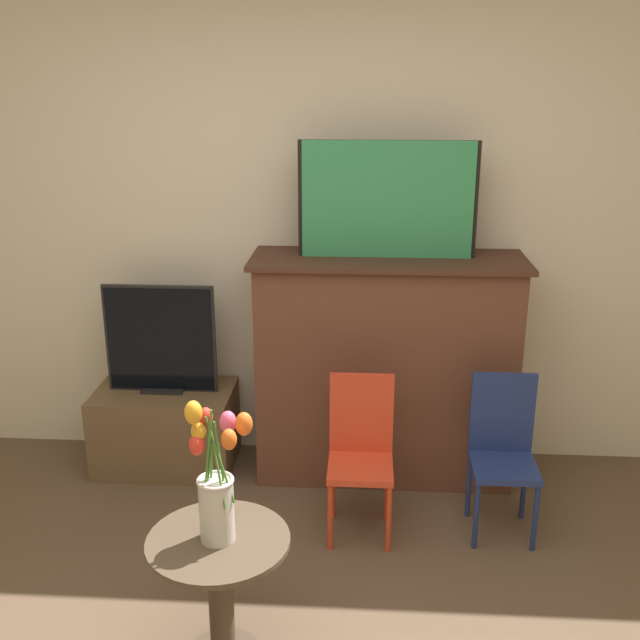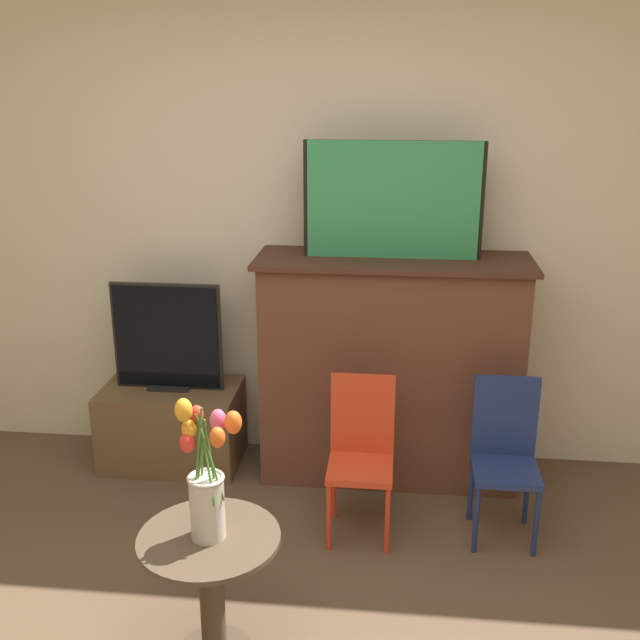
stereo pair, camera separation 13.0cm
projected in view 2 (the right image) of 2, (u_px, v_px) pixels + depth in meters
wall_back at (315, 213)px, 3.91m from camera, size 8.00×0.06×2.70m
fireplace_mantel at (390, 367)px, 3.86m from camera, size 1.36×0.49×1.18m
painting at (393, 200)px, 3.60m from camera, size 0.87×0.03×0.56m
tv_stand at (173, 425)px, 4.08m from camera, size 0.73×0.45×0.44m
tv_monitor at (167, 338)px, 3.93m from camera, size 0.58×0.12×0.58m
chair_red at (361, 448)px, 3.41m from camera, size 0.29×0.29×0.75m
chair_blue at (505, 450)px, 3.39m from camera, size 0.29×0.29×0.75m
side_table at (211, 579)px, 2.66m from camera, size 0.50×0.50×0.51m
vase_tulips at (206, 482)px, 2.53m from camera, size 0.22×0.18×0.53m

